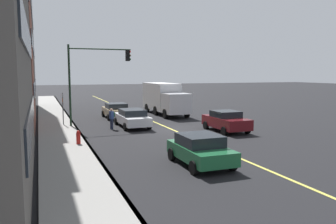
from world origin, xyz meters
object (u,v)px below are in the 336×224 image
Objects in this scene: car_maroon at (226,121)px; truck_white at (164,98)px; car_tan at (116,110)px; pedestrian_with_backpack at (112,117)px; car_green at (200,149)px; fire_hydrant at (78,139)px; street_sign_post at (63,107)px; traffic_light_mast at (93,71)px; car_white at (132,118)px.

truck_white reaches higher than car_maroon.
pedestrian_with_backpack reaches higher than car_tan.
car_green is 4.05× the size of fire_hydrant.
street_sign_post is at bearing 124.55° from car_tan.
car_maroon is 11.25m from truck_white.
car_maroon is at bearing -116.76° from pedestrian_with_backpack.
pedestrian_with_backpack is 1.69× the size of fire_hydrant.
traffic_light_mast is at bearing 12.09° from car_green.
car_maroon is (-9.91, -5.95, 0.03)m from car_tan.
truck_white is at bearing -65.40° from street_sign_post.
truck_white reaches higher than pedestrian_with_backpack.
truck_white is 3.11× the size of street_sign_post.
fire_hydrant is at bearing 150.06° from pedestrian_with_backpack.
fire_hydrant is (-11.34, 4.64, -0.28)m from car_tan.
car_green is 0.80× the size of car_white.
truck_white is (6.88, -5.20, 0.94)m from car_white.
car_tan reaches higher than car_white.
traffic_light_mast reaches higher than fire_hydrant.
car_green is 9.47m from car_maroon.
car_tan is at bearing 30.97° from car_maroon.
car_green is 13.97m from traffic_light_mast.
pedestrian_with_backpack is 6.07m from fire_hydrant.
car_white is at bearing -73.71° from pedestrian_with_backpack.
car_white is 1.79× the size of street_sign_post.
traffic_light_mast is (-5.51, 7.94, 2.71)m from truck_white.
car_green reaches higher than fire_hydrant.
car_tan is 5.60m from car_white.
car_maroon is at bearing -149.03° from car_tan.
truck_white is (1.28, -5.29, 0.94)m from car_tan.
car_white is at bearing 0.44° from car_green.
car_maroon is 10.92m from traffic_light_mast.
pedestrian_with_backpack is 0.25× the size of traffic_light_mast.
car_tan is at bearing 0.89° from car_white.
traffic_light_mast is at bearing 124.77° from truck_white.
street_sign_post is at bearing 66.42° from car_white.
car_tan is at bearing -22.24° from fire_hydrant.
traffic_light_mast reaches higher than car_maroon.
traffic_light_mast reaches higher than car_tan.
fire_hydrant is (-1.43, 10.59, -0.30)m from car_maroon.
fire_hydrant is (6.07, 4.82, -0.28)m from car_green.
car_white is 0.75× the size of traffic_light_mast.
car_tan reaches higher than fire_hydrant.
street_sign_post is (2.19, 5.03, 0.83)m from car_white.
truck_white reaches higher than street_sign_post.
traffic_light_mast is at bearing -109.73° from street_sign_post.
car_maroon is at bearing -123.47° from traffic_light_mast.
car_green is 19.41m from truck_white.
fire_hydrant is (-7.94, -0.31, -1.11)m from street_sign_post.
car_white is 1.15× the size of car_maroon.
car_tan is 6.31m from pedestrian_with_backpack.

